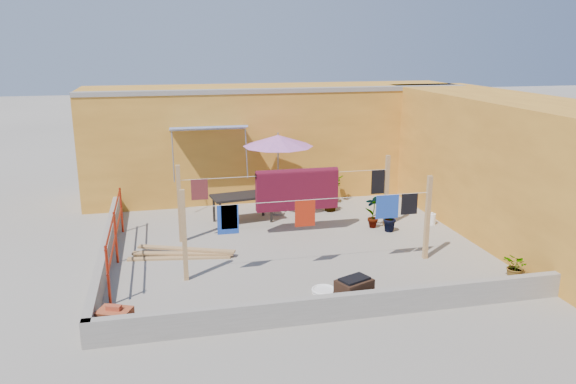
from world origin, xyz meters
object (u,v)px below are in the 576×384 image
object	(u,v)px
brazier	(354,293)
plant_back_a	(330,189)
patio_umbrella	(278,141)
brick_stack	(115,320)
white_basin	(324,290)
outdoor_table	(242,198)
water_jug_b	(407,203)
water_jug_a	(432,219)
green_hose	(386,211)

from	to	relation	value
brazier	plant_back_a	world-z (taller)	plant_back_a
patio_umbrella	brazier	size ratio (longest dim) A/B	3.10
brick_stack	white_basin	world-z (taller)	brick_stack
outdoor_table	water_jug_b	world-z (taller)	outdoor_table
brazier	white_basin	size ratio (longest dim) A/B	1.55
patio_umbrella	water_jug_a	world-z (taller)	patio_umbrella
patio_umbrella	green_hose	size ratio (longest dim) A/B	3.91
patio_umbrella	plant_back_a	world-z (taller)	patio_umbrella
outdoor_table	brazier	distance (m)	5.28
brick_stack	green_hose	distance (m)	8.34
brazier	green_hose	xyz separation A→B (m)	(2.69, 5.04, -0.22)
plant_back_a	brazier	bearing A→B (deg)	-103.48
brick_stack	water_jug_a	world-z (taller)	brick_stack
patio_umbrella	outdoor_table	world-z (taller)	patio_umbrella
brick_stack	white_basin	size ratio (longest dim) A/B	1.34
plant_back_a	water_jug_b	bearing A→B (deg)	-29.77
brick_stack	water_jug_a	size ratio (longest dim) A/B	1.95
white_basin	green_hose	bearing A→B (deg)	55.33
outdoor_table	white_basin	world-z (taller)	outdoor_table
patio_umbrella	white_basin	xyz separation A→B (m)	(-0.19, -4.92, -1.93)
water_jug_b	brick_stack	bearing A→B (deg)	-144.48
outdoor_table	water_jug_a	world-z (taller)	outdoor_table
brazier	water_jug_b	size ratio (longest dim) A/B	2.09
green_hose	plant_back_a	world-z (taller)	plant_back_a
white_basin	water_jug_b	xyz separation A→B (m)	(3.77, 4.66, 0.11)
brick_stack	plant_back_a	size ratio (longest dim) A/B	0.79
brazier	water_jug_a	distance (m)	5.18
patio_umbrella	water_jug_b	size ratio (longest dim) A/B	6.48
green_hose	patio_umbrella	bearing A→B (deg)	169.42
patio_umbrella	green_hose	bearing A→B (deg)	-10.58
brazier	brick_stack	bearing A→B (deg)	179.48
outdoor_table	brick_stack	bearing A→B (deg)	-118.71
outdoor_table	white_basin	bearing A→B (deg)	-79.42
plant_back_a	patio_umbrella	bearing A→B (deg)	-154.02
white_basin	plant_back_a	bearing A→B (deg)	71.88
patio_umbrella	plant_back_a	distance (m)	2.46
water_jug_b	green_hose	size ratio (longest dim) A/B	0.60
white_basin	water_jug_a	world-z (taller)	water_jug_a
outdoor_table	plant_back_a	distance (m)	3.01
patio_umbrella	water_jug_a	distance (m)	4.37
water_jug_a	water_jug_b	bearing A→B (deg)	90.00
patio_umbrella	green_hose	xyz separation A→B (m)	(2.85, -0.53, -1.93)
green_hose	plant_back_a	distance (m)	1.81
water_jug_a	outdoor_table	bearing A→B (deg)	164.76
white_basin	green_hose	distance (m)	5.34
outdoor_table	patio_umbrella	bearing A→B (deg)	23.42
outdoor_table	plant_back_a	bearing A→B (deg)	25.02
green_hose	water_jug_b	bearing A→B (deg)	20.36
brick_stack	green_hose	bearing A→B (deg)	36.93
brazier	water_jug_b	bearing A→B (deg)	57.20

